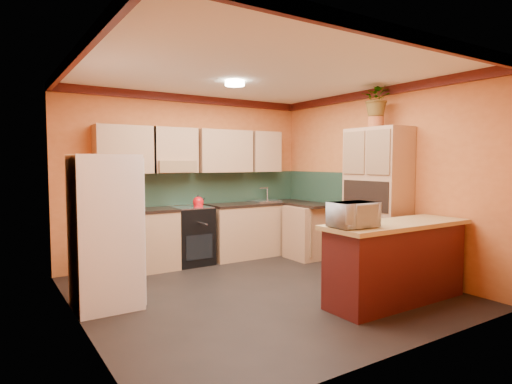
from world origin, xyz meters
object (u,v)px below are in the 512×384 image
Objects in this scene: base_cabinets_back at (226,233)px; stove at (191,236)px; pantry at (377,202)px; breakfast_bar at (396,264)px; microwave at (353,215)px; fridge at (105,232)px.

stove is (-0.62, -0.00, 0.02)m from base_cabinets_back.
breakfast_bar is at bearing -127.78° from pantry.
microwave is (0.51, -2.99, 0.61)m from stove.
pantry is (3.60, -0.69, 0.20)m from fridge.
breakfast_bar is at bearing -29.88° from fridge.
breakfast_bar is (2.86, -1.64, -0.41)m from fridge.
fridge is 2.72m from microwave.
pantry reaches higher than fridge.
base_cabinets_back is 1.74× the size of pantry.
base_cabinets_back is 3.05m from breakfast_bar.
microwave reaches higher than stove.
pantry is at bearing -56.73° from base_cabinets_back.
pantry is 4.35× the size of microwave.
pantry reaches higher than base_cabinets_back.
fridge is (-2.27, -1.34, 0.41)m from base_cabinets_back.
base_cabinets_back is 2.67m from fridge.
pantry is at bearing 52.22° from breakfast_bar.
stove is 2.89m from pantry.
base_cabinets_back is 7.56× the size of microwave.
base_cabinets_back is 2.15× the size of fridge.
pantry reaches higher than breakfast_bar.
stove is 0.51× the size of breakfast_bar.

